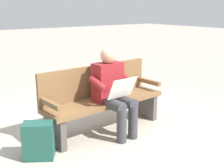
# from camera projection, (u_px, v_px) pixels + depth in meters

# --- Properties ---
(ground_plane) EXTENTS (40.00, 40.00, 0.00)m
(ground_plane) POSITION_uv_depth(u_px,v_px,m) (105.00, 129.00, 4.21)
(ground_plane) COLOR #A89E8E
(bench_near) EXTENTS (1.82, 0.57, 0.90)m
(bench_near) POSITION_uv_depth(u_px,v_px,m) (102.00, 98.00, 4.14)
(bench_near) COLOR brown
(bench_near) RESTS_ON ground
(person_seated) EXTENTS (0.58, 0.59, 1.18)m
(person_seated) POSITION_uv_depth(u_px,v_px,m) (113.00, 89.00, 3.93)
(person_seated) COLOR maroon
(person_seated) RESTS_ON ground
(backpack) EXTENTS (0.40, 0.37, 0.43)m
(backpack) POSITION_uv_depth(u_px,v_px,m) (39.00, 141.00, 3.37)
(backpack) COLOR #1E4C42
(backpack) RESTS_ON ground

